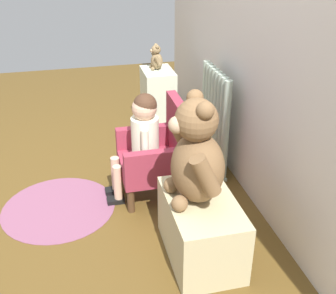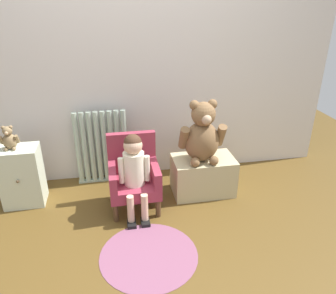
{
  "view_description": "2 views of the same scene",
  "coord_description": "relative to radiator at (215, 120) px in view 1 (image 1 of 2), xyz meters",
  "views": [
    {
      "loc": [
        2.18,
        0.09,
        1.56
      ],
      "look_at": [
        0.27,
        0.55,
        0.53
      ],
      "focal_mm": 45.0,
      "sensor_mm": 36.0,
      "label": 1
    },
    {
      "loc": [
        -0.26,
        -1.84,
        1.68
      ],
      "look_at": [
        0.19,
        0.56,
        0.54
      ],
      "focal_mm": 35.0,
      "sensor_mm": 36.0,
      "label": 2
    }
  ],
  "objects": [
    {
      "name": "ground_plane",
      "position": [
        0.36,
        -1.03,
        -0.36
      ],
      "size": [
        6.0,
        6.0,
        0.0
      ],
      "primitive_type": "plane",
      "color": "brown"
    },
    {
      "name": "back_wall",
      "position": [
        0.36,
        0.13,
        0.84
      ],
      "size": [
        3.8,
        0.05,
        2.4
      ],
      "primitive_type": "cube",
      "color": "silver",
      "rests_on": "ground_plane"
    },
    {
      "name": "radiator",
      "position": [
        0.0,
        0.0,
        0.0
      ],
      "size": [
        0.5,
        0.05,
        0.72
      ],
      "color": "#A5BBA8",
      "rests_on": "ground_plane"
    },
    {
      "name": "small_dresser",
      "position": [
        -0.68,
        -0.26,
        -0.09
      ],
      "size": [
        0.33,
        0.27,
        0.53
      ],
      "color": "beige",
      "rests_on": "ground_plane"
    },
    {
      "name": "child_armchair",
      "position": [
        0.26,
        -0.46,
        -0.06
      ],
      "size": [
        0.41,
        0.4,
        0.62
      ],
      "color": "#902E41",
      "rests_on": "ground_plane"
    },
    {
      "name": "child_figure",
      "position": [
        0.26,
        -0.56,
        0.09
      ],
      "size": [
        0.25,
        0.35,
        0.69
      ],
      "color": "#EFEACE",
      "rests_on": "ground_plane"
    },
    {
      "name": "low_bench",
      "position": [
        0.89,
        -0.37,
        -0.18
      ],
      "size": [
        0.55,
        0.34,
        0.34
      ],
      "primitive_type": "cube",
      "color": "tan",
      "rests_on": "ground_plane"
    },
    {
      "name": "large_teddy_bear",
      "position": [
        0.86,
        -0.4,
        0.23
      ],
      "size": [
        0.4,
        0.28,
        0.55
      ],
      "color": "brown",
      "rests_on": "low_bench"
    },
    {
      "name": "small_teddy_bear",
      "position": [
        -0.71,
        -0.26,
        0.26
      ],
      "size": [
        0.15,
        0.1,
        0.2
      ],
      "color": "olive",
      "rests_on": "small_dresser"
    },
    {
      "name": "floor_rug",
      "position": [
        0.29,
        -1.11,
        -0.35
      ],
      "size": [
        0.7,
        0.7,
        0.01
      ],
      "primitive_type": "cylinder",
      "color": "#814B64",
      "rests_on": "ground_plane"
    }
  ]
}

